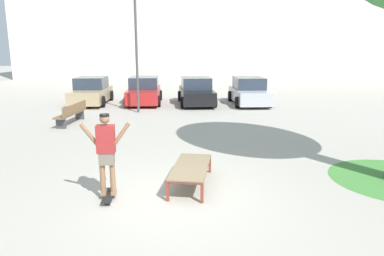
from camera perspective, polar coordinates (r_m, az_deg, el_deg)
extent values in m
plane|color=#B2AA9E|center=(7.63, -2.74, -10.85)|extent=(120.00, 120.00, 0.00)
cube|color=silver|center=(38.04, 5.36, 18.51)|extent=(42.73, 4.00, 14.12)
cube|color=brown|center=(9.05, -1.58, -5.76)|extent=(0.07, 0.07, 0.38)
cube|color=brown|center=(8.97, 2.86, -5.94)|extent=(0.07, 0.07, 0.38)
cube|color=brown|center=(7.35, -3.91, -10.19)|extent=(0.07, 0.07, 0.38)
cube|color=brown|center=(7.25, 1.61, -10.49)|extent=(0.07, 0.07, 0.38)
cylinder|color=brown|center=(8.12, -2.63, -6.32)|extent=(0.27, 1.89, 0.05)
cylinder|color=brown|center=(8.03, 2.32, -6.54)|extent=(0.27, 1.89, 0.05)
cylinder|color=brown|center=(8.94, 0.64, -4.54)|extent=(0.76, 0.14, 0.05)
cylinder|color=brown|center=(7.21, -1.18, -8.78)|extent=(0.76, 0.14, 0.05)
cube|color=#847051|center=(8.06, -0.17, -6.17)|extent=(0.98, 1.98, 0.03)
cube|color=black|center=(7.66, -13.18, -10.39)|extent=(0.29, 0.82, 0.02)
cylinder|color=silver|center=(7.95, -13.43, -9.98)|extent=(0.04, 0.06, 0.06)
cylinder|color=silver|center=(7.93, -12.34, -9.99)|extent=(0.04, 0.06, 0.06)
cylinder|color=silver|center=(7.44, -14.03, -11.62)|extent=(0.04, 0.06, 0.06)
cylinder|color=silver|center=(7.42, -12.86, -11.63)|extent=(0.04, 0.06, 0.06)
cylinder|color=#8E6647|center=(7.53, -14.09, -7.45)|extent=(0.11, 0.11, 0.82)
cube|color=#99704C|center=(7.71, -13.89, -9.95)|extent=(0.13, 0.25, 0.07)
cylinder|color=#8E6647|center=(7.50, -12.57, -7.45)|extent=(0.11, 0.11, 0.82)
cube|color=#99704C|center=(7.68, -12.39, -9.96)|extent=(0.13, 0.25, 0.07)
cube|color=#756B5B|center=(7.40, -13.48, -4.73)|extent=(0.32, 0.23, 0.24)
cube|color=maroon|center=(7.29, -13.64, -1.72)|extent=(0.38, 0.26, 0.56)
cylinder|color=#8E6647|center=(7.32, -15.99, -1.17)|extent=(0.40, 0.12, 0.52)
cylinder|color=#8E6647|center=(7.24, -11.32, -1.09)|extent=(0.40, 0.12, 0.52)
sphere|color=#8E6647|center=(7.21, -13.80, 1.44)|extent=(0.20, 0.20, 0.20)
cylinder|color=black|center=(7.19, -13.83, 1.99)|extent=(0.19, 0.19, 0.05)
cube|color=tan|center=(20.99, -15.75, 5.13)|extent=(1.98, 4.31, 0.70)
cube|color=#2D3847|center=(21.07, -15.77, 6.99)|extent=(1.70, 2.20, 0.64)
cylinder|color=black|center=(19.58, -14.10, 4.10)|extent=(0.26, 0.61, 0.60)
cylinder|color=black|center=(19.98, -18.90, 3.96)|extent=(0.26, 0.61, 0.60)
cylinder|color=black|center=(22.12, -12.83, 5.09)|extent=(0.26, 0.61, 0.60)
cylinder|color=black|center=(22.47, -17.12, 4.96)|extent=(0.26, 0.61, 0.60)
cube|color=red|center=(20.54, -7.63, 5.33)|extent=(1.98, 4.31, 0.70)
cube|color=#2D3847|center=(20.61, -7.65, 7.23)|extent=(1.70, 2.20, 0.64)
cylinder|color=black|center=(19.22, -5.38, 4.27)|extent=(0.26, 0.61, 0.60)
cylinder|color=black|center=(19.37, -10.43, 4.18)|extent=(0.26, 0.61, 0.60)
cylinder|color=black|center=(21.80, -5.11, 5.24)|extent=(0.26, 0.61, 0.60)
cylinder|color=black|center=(21.93, -9.57, 5.16)|extent=(0.26, 0.61, 0.60)
cube|color=black|center=(20.09, 0.68, 5.28)|extent=(2.12, 4.35, 0.70)
cube|color=#2D3847|center=(20.17, 0.64, 7.23)|extent=(1.77, 2.25, 0.64)
cylinder|color=black|center=(18.94, 3.64, 4.18)|extent=(0.28, 0.62, 0.60)
cylinder|color=black|center=(18.77, -1.52, 4.12)|extent=(0.28, 0.62, 0.60)
cylinder|color=black|center=(21.50, 2.60, 5.18)|extent=(0.28, 0.62, 0.60)
cylinder|color=black|center=(21.34, -1.95, 5.13)|extent=(0.28, 0.62, 0.60)
cube|color=#B7BABF|center=(20.32, 9.08, 5.21)|extent=(1.94, 4.29, 0.70)
cube|color=#2D3847|center=(20.40, 9.07, 7.13)|extent=(1.68, 2.19, 0.64)
cylinder|color=black|center=(19.28, 12.30, 4.07)|extent=(0.25, 0.61, 0.60)
cylinder|color=black|center=(18.93, 7.31, 4.10)|extent=(0.25, 0.61, 0.60)
cylinder|color=black|center=(21.79, 10.59, 5.08)|extent=(0.25, 0.61, 0.60)
cylinder|color=black|center=(21.47, 6.15, 5.11)|extent=(0.25, 0.61, 0.60)
cube|color=brown|center=(15.57, -18.85, 2.21)|extent=(0.57, 2.42, 0.06)
cube|color=brown|center=(15.46, -18.22, 3.02)|extent=(0.17, 2.40, 0.36)
cube|color=#424247|center=(14.74, -20.21, 0.66)|extent=(0.38, 0.10, 0.40)
cube|color=#424247|center=(16.48, -17.52, 2.03)|extent=(0.38, 0.10, 0.40)
cylinder|color=#4C4C51|center=(17.45, -8.84, 11.43)|extent=(0.12, 0.12, 5.50)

